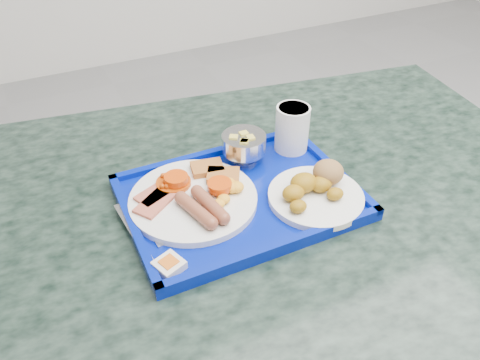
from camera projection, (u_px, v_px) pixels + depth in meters
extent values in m
cylinder|color=gray|center=(255.00, 320.00, 1.20)|extent=(0.12, 0.12, 0.75)
cube|color=black|center=(258.00, 202.00, 0.95)|extent=(1.45, 1.08, 0.04)
cube|color=#031895|center=(240.00, 199.00, 0.92)|extent=(0.44, 0.33, 0.01)
cube|color=#031895|center=(210.00, 153.00, 1.02)|extent=(0.44, 0.02, 0.01)
cube|color=#031895|center=(278.00, 246.00, 0.80)|extent=(0.44, 0.02, 0.01)
cube|color=#031895|center=(331.00, 166.00, 0.98)|extent=(0.02, 0.32, 0.01)
cube|color=#031895|center=(133.00, 226.00, 0.84)|extent=(0.02, 0.32, 0.01)
cylinder|color=white|center=(193.00, 199.00, 0.89)|extent=(0.24, 0.24, 0.01)
cube|color=#C96350|center=(157.00, 193.00, 0.89)|extent=(0.09, 0.07, 0.01)
cube|color=#C96350|center=(155.00, 202.00, 0.87)|extent=(0.09, 0.08, 0.01)
cylinder|color=#BF4507|center=(174.00, 183.00, 0.92)|extent=(0.07, 0.07, 0.01)
sphere|color=#BF4507|center=(162.00, 186.00, 0.90)|extent=(0.01, 0.01, 0.01)
sphere|color=#BF4507|center=(167.00, 181.00, 0.91)|extent=(0.01, 0.01, 0.01)
sphere|color=#BF4507|center=(183.00, 174.00, 0.93)|extent=(0.01, 0.01, 0.01)
sphere|color=#BF4507|center=(171.00, 176.00, 0.92)|extent=(0.01, 0.01, 0.01)
sphere|color=#BF4507|center=(165.00, 182.00, 0.91)|extent=(0.01, 0.01, 0.01)
sphere|color=#BF4507|center=(184.00, 183.00, 0.90)|extent=(0.01, 0.01, 0.01)
sphere|color=#BF4507|center=(168.00, 176.00, 0.92)|extent=(0.01, 0.01, 0.01)
sphere|color=#BF4507|center=(163.00, 176.00, 0.92)|extent=(0.01, 0.01, 0.01)
sphere|color=#BF4507|center=(170.00, 173.00, 0.93)|extent=(0.01, 0.01, 0.01)
sphere|color=#BF4507|center=(182.00, 174.00, 0.93)|extent=(0.01, 0.01, 0.01)
sphere|color=#BF4507|center=(175.00, 178.00, 0.92)|extent=(0.01, 0.01, 0.01)
sphere|color=#BF4507|center=(167.00, 186.00, 0.90)|extent=(0.01, 0.01, 0.01)
sphere|color=#BF4507|center=(173.00, 172.00, 0.93)|extent=(0.01, 0.01, 0.01)
sphere|color=#BF4507|center=(174.00, 183.00, 0.90)|extent=(0.01, 0.01, 0.01)
sphere|color=#BF4507|center=(172.00, 172.00, 0.93)|extent=(0.01, 0.01, 0.01)
cube|color=#AA632A|center=(207.00, 168.00, 0.95)|extent=(0.07, 0.06, 0.01)
cube|color=#AA632A|center=(223.00, 175.00, 0.93)|extent=(0.08, 0.07, 0.01)
cylinder|color=brown|center=(196.00, 210.00, 0.84)|extent=(0.05, 0.10, 0.02)
cylinder|color=brown|center=(210.00, 204.00, 0.85)|extent=(0.04, 0.10, 0.02)
ellipsoid|color=gold|center=(232.00, 184.00, 0.91)|extent=(0.02, 0.02, 0.01)
ellipsoid|color=gold|center=(219.00, 203.00, 0.86)|extent=(0.02, 0.02, 0.01)
ellipsoid|color=gold|center=(216.00, 183.00, 0.91)|extent=(0.03, 0.03, 0.02)
ellipsoid|color=gold|center=(228.00, 183.00, 0.91)|extent=(0.03, 0.03, 0.02)
ellipsoid|color=gold|center=(236.00, 187.00, 0.90)|extent=(0.03, 0.03, 0.02)
ellipsoid|color=gold|center=(233.00, 185.00, 0.90)|extent=(0.02, 0.02, 0.02)
ellipsoid|color=gold|center=(224.00, 199.00, 0.87)|extent=(0.02, 0.02, 0.02)
ellipsoid|color=gold|center=(232.00, 187.00, 0.90)|extent=(0.03, 0.03, 0.02)
cylinder|color=#B33004|center=(176.00, 179.00, 0.91)|extent=(0.05, 0.05, 0.01)
cylinder|color=#B33004|center=(220.00, 185.00, 0.89)|extent=(0.05, 0.05, 0.01)
cylinder|color=white|center=(316.00, 197.00, 0.90)|extent=(0.18, 0.18, 0.01)
ellipsoid|color=#9A6C12|center=(335.00, 194.00, 0.88)|extent=(0.03, 0.03, 0.02)
ellipsoid|color=#9A6C12|center=(321.00, 184.00, 0.90)|extent=(0.04, 0.04, 0.03)
ellipsoid|color=#9A6C12|center=(304.00, 183.00, 0.89)|extent=(0.05, 0.05, 0.04)
ellipsoid|color=#9A6C12|center=(293.00, 193.00, 0.88)|extent=(0.04, 0.04, 0.03)
ellipsoid|color=#9A6C12|center=(298.00, 206.00, 0.85)|extent=(0.03, 0.03, 0.02)
ellipsoid|color=olive|center=(328.00, 172.00, 0.91)|extent=(0.06, 0.06, 0.05)
cylinder|color=silver|center=(244.00, 159.00, 1.01)|extent=(0.06, 0.06, 0.01)
cylinder|color=silver|center=(244.00, 154.00, 1.00)|extent=(0.02, 0.02, 0.02)
cylinder|color=silver|center=(244.00, 143.00, 0.98)|extent=(0.09, 0.09, 0.04)
cube|color=#FAE75F|center=(234.00, 139.00, 0.97)|extent=(0.02, 0.02, 0.01)
cube|color=#FAE75F|center=(244.00, 135.00, 0.98)|extent=(0.02, 0.02, 0.01)
cube|color=#FAE75F|center=(244.00, 143.00, 0.95)|extent=(0.02, 0.02, 0.01)
cube|color=#FAE75F|center=(244.00, 143.00, 0.95)|extent=(0.02, 0.02, 0.01)
cube|color=#FAE75F|center=(251.00, 139.00, 0.97)|extent=(0.02, 0.02, 0.01)
cylinder|color=white|center=(292.00, 128.00, 1.01)|extent=(0.07, 0.07, 0.10)
cylinder|color=#CA550B|center=(294.00, 110.00, 0.98)|extent=(0.06, 0.06, 0.01)
cube|color=silver|center=(147.00, 227.00, 0.84)|extent=(0.02, 0.12, 0.00)
ellipsoid|color=silver|center=(139.00, 200.00, 0.90)|extent=(0.03, 0.04, 0.01)
cube|color=silver|center=(133.00, 232.00, 0.83)|extent=(0.03, 0.17, 0.00)
cube|color=silver|center=(169.00, 265.00, 0.76)|extent=(0.06, 0.06, 0.02)
cube|color=orange|center=(169.00, 262.00, 0.76)|extent=(0.03, 0.03, 0.00)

